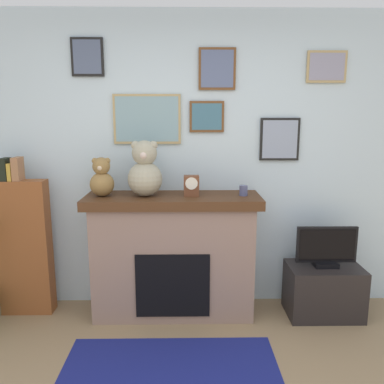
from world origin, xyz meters
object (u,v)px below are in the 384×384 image
(bookshelf, at_px, (24,244))
(fireplace, at_px, (173,254))
(candle_jar, at_px, (243,191))
(television, at_px, (326,248))
(tv_stand, at_px, (323,290))
(teddy_bear_cream, at_px, (102,179))
(mantel_clock, at_px, (191,186))
(teddy_bear_tan, at_px, (145,171))

(bookshelf, bearing_deg, fireplace, -1.33)
(fireplace, xyz_separation_m, candle_jar, (0.59, -0.02, 0.57))
(television, bearing_deg, tv_stand, 90.00)
(teddy_bear_cream, bearing_deg, bookshelf, 176.12)
(mantel_clock, distance_m, teddy_bear_cream, 0.75)
(mantel_clock, bearing_deg, fireplace, 173.03)
(candle_jar, distance_m, teddy_bear_cream, 1.18)
(television, xyz_separation_m, candle_jar, (-0.71, 0.05, 0.49))
(teddy_bear_tan, bearing_deg, bookshelf, 177.41)
(bookshelf, relative_size, candle_jar, 15.89)
(teddy_bear_cream, bearing_deg, tv_stand, -1.57)
(tv_stand, relative_size, candle_jar, 7.19)
(fireplace, distance_m, tv_stand, 1.35)
(mantel_clock, xyz_separation_m, teddy_bear_tan, (-0.39, 0.00, 0.12))
(bookshelf, relative_size, mantel_clock, 8.07)
(teddy_bear_tan, bearing_deg, teddy_bear_cream, 179.97)
(tv_stand, relative_size, teddy_bear_tan, 1.35)
(fireplace, distance_m, mantel_clock, 0.63)
(candle_jar, bearing_deg, fireplace, 178.29)
(tv_stand, relative_size, teddy_bear_cream, 1.92)
(fireplace, height_order, candle_jar, candle_jar)
(fireplace, height_order, tv_stand, fireplace)
(television, relative_size, teddy_bear_cream, 1.58)
(television, height_order, mantel_clock, mantel_clock)
(bookshelf, bearing_deg, teddy_bear_cream, -3.88)
(fireplace, bearing_deg, bookshelf, 178.67)
(tv_stand, distance_m, mantel_clock, 1.48)
(teddy_bear_cream, bearing_deg, candle_jar, 0.02)
(bookshelf, distance_m, mantel_clock, 1.54)
(bookshelf, height_order, mantel_clock, bookshelf)
(television, height_order, teddy_bear_cream, teddy_bear_cream)
(tv_stand, bearing_deg, fireplace, 176.94)
(mantel_clock, bearing_deg, candle_jar, 0.19)
(tv_stand, height_order, mantel_clock, mantel_clock)
(mantel_clock, bearing_deg, television, -2.60)
(tv_stand, xyz_separation_m, teddy_bear_tan, (-1.54, 0.05, 1.04))
(fireplace, bearing_deg, teddy_bear_tan, -175.41)
(candle_jar, bearing_deg, tv_stand, -4.19)
(candle_jar, distance_m, teddy_bear_tan, 0.84)
(television, bearing_deg, bookshelf, 177.77)
(mantel_clock, bearing_deg, tv_stand, -2.53)
(fireplace, relative_size, teddy_bear_tan, 3.17)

